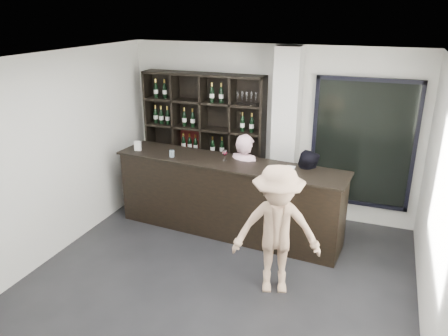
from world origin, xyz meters
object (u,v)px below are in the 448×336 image
at_px(wine_shelf, 204,141).
at_px(taster_black, 305,196).
at_px(tasting_counter, 228,197).
at_px(customer, 277,231).
at_px(taster_pink, 244,183).

bearing_deg(wine_shelf, taster_black, -19.89).
relative_size(tasting_counter, customer, 2.16).
distance_m(tasting_counter, customer, 1.67).
height_order(taster_black, customer, customer).
xyz_separation_m(taster_black, customer, (-0.08, -1.45, 0.12)).
distance_m(tasting_counter, taster_black, 1.20).
distance_m(taster_pink, taster_black, 0.98).
xyz_separation_m(tasting_counter, taster_black, (1.18, 0.22, 0.12)).
bearing_deg(wine_shelf, tasting_counter, -49.36).
bearing_deg(taster_black, customer, 108.04).
relative_size(wine_shelf, tasting_counter, 0.65).
relative_size(tasting_counter, taster_black, 2.51).
xyz_separation_m(taster_pink, taster_black, (0.98, 0.00, -0.08)).
bearing_deg(taster_pink, customer, 132.19).
relative_size(taster_pink, customer, 0.95).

